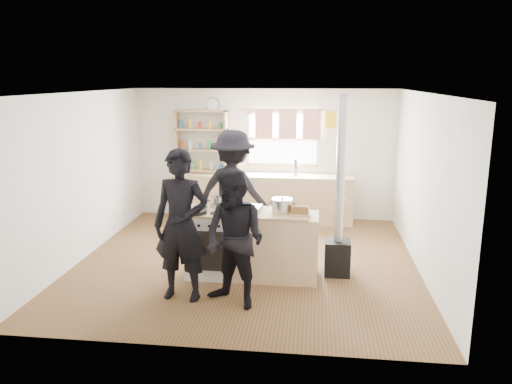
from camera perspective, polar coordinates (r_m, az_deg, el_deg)
ground at (r=7.60m, az=-1.04°, el=-7.95°), size 5.00×5.00×0.01m
back_counter at (r=9.57m, az=0.78°, el=-0.66°), size 3.40×0.55×0.90m
shelving_unit at (r=9.69m, az=-6.24°, el=5.83°), size 1.00×0.28×1.20m
thermos at (r=9.40m, az=4.55°, el=2.79°), size 0.10×0.10×0.30m
cooking_island at (r=6.90m, az=-0.49°, el=-5.97°), size 1.97×0.64×0.93m
skillet_greens at (r=6.72m, az=-6.83°, el=-2.22°), size 0.34×0.34×0.05m
roast_tray at (r=6.78m, az=-1.00°, el=-1.86°), size 0.39×0.32×0.07m
stockpot_stove at (r=6.98m, az=-4.45°, el=-1.18°), size 0.20×0.20×0.17m
stockpot_counter at (r=6.71m, az=3.00°, el=-1.55°), size 0.29×0.29×0.21m
bread_board at (r=6.62m, az=5.07°, el=-2.19°), size 0.28×0.20×0.12m
flue_heater at (r=7.00m, az=9.39°, el=-4.27°), size 0.35×0.35×2.50m
person_near_left at (r=6.16m, az=-8.56°, el=-3.80°), size 0.73×0.51×1.89m
person_near_right at (r=5.93m, az=-2.44°, el=-5.47°), size 1.01×0.94×1.67m
person_far at (r=7.75m, az=-2.60°, el=-0.03°), size 1.40×1.05×1.93m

